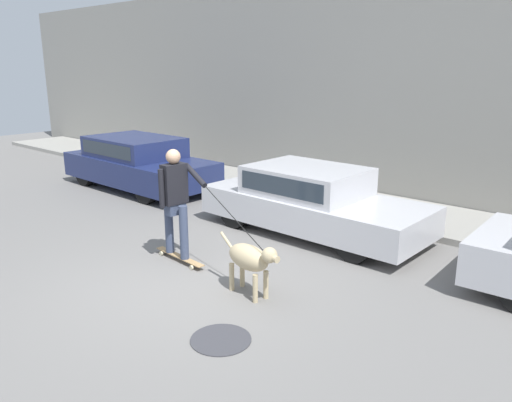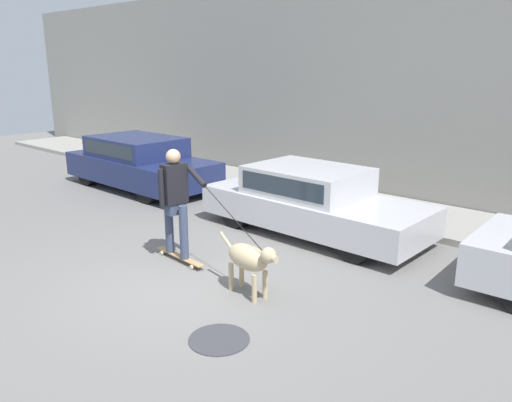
% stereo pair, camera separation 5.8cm
% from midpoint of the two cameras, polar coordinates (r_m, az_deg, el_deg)
% --- Properties ---
extents(ground_plane, '(36.00, 36.00, 0.00)m').
position_cam_midpoint_polar(ground_plane, '(7.29, -7.88, -9.34)').
color(ground_plane, slate).
extents(back_wall, '(32.00, 0.30, 5.08)m').
position_cam_midpoint_polar(back_wall, '(11.79, 16.38, 12.31)').
color(back_wall, gray).
rests_on(back_wall, ground_plane).
extents(sidewalk_curb, '(30.00, 2.14, 0.12)m').
position_cam_midpoint_polar(sidewalk_curb, '(11.08, 12.64, -0.61)').
color(sidewalk_curb, gray).
rests_on(sidewalk_curb, ground_plane).
extents(parked_car_0, '(4.27, 1.86, 1.29)m').
position_cam_midpoint_polar(parked_car_0, '(12.94, -13.00, 4.26)').
color(parked_car_0, black).
rests_on(parked_car_0, ground_plane).
extents(parked_car_1, '(4.26, 1.77, 1.23)m').
position_cam_midpoint_polar(parked_car_1, '(9.24, 6.64, -0.08)').
color(parked_car_1, black).
rests_on(parked_car_1, ground_plane).
extents(dog, '(1.18, 0.44, 0.79)m').
position_cam_midpoint_polar(dog, '(6.69, -0.49, -6.62)').
color(dog, tan).
rests_on(dog, ground_plane).
extents(skateboarder, '(2.61, 0.56, 1.79)m').
position_cam_midpoint_polar(skateboarder, '(7.81, -8.98, 0.34)').
color(skateboarder, beige).
rests_on(skateboarder, ground_plane).
extents(manhole_cover, '(0.70, 0.70, 0.01)m').
position_cam_midpoint_polar(manhole_cover, '(5.89, -3.94, -15.49)').
color(manhole_cover, '#38383D').
rests_on(manhole_cover, ground_plane).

